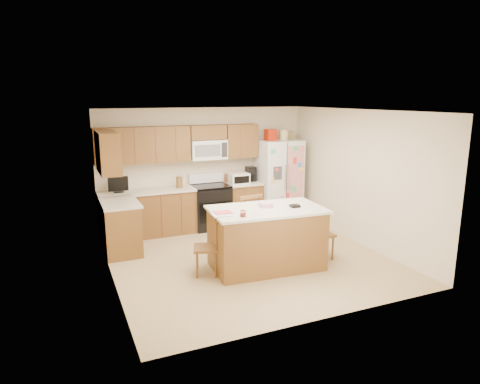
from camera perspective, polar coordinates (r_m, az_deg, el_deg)
name	(u,v)px	position (r m, az deg, el deg)	size (l,w,h in m)	color
ground	(248,258)	(7.45, 1.10, -8.81)	(4.50, 4.50, 0.00)	tan
room_shell	(249,176)	(7.05, 1.15, 2.15)	(4.60, 4.60, 2.52)	beige
cabinetry	(165,191)	(8.52, -9.93, 0.17)	(3.36, 1.56, 2.15)	brown
stove	(210,206)	(9.02, -3.97, -1.84)	(0.76, 0.65, 1.13)	black
refrigerator	(278,180)	(9.49, 5.11, 1.62)	(0.90, 0.79, 2.04)	white
island	(266,238)	(6.94, 3.53, -6.10)	(1.89, 1.18, 1.08)	brown
windsor_chair_left	(208,247)	(6.70, -4.36, -7.37)	(0.48, 0.50, 0.92)	brown
windsor_chair_back	(246,225)	(7.57, 0.86, -4.39)	(0.50, 0.48, 1.07)	brown
windsor_chair_right	(320,234)	(7.44, 10.58, -5.50)	(0.38, 0.40, 0.92)	brown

